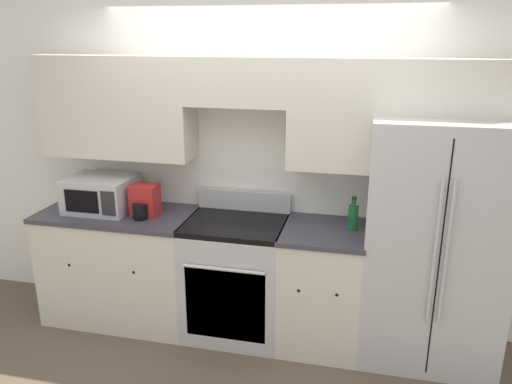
% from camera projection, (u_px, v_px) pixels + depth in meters
% --- Properties ---
extents(ground_plane, '(12.00, 12.00, 0.00)m').
position_uv_depth(ground_plane, '(247.00, 355.00, 3.74)').
color(ground_plane, brown).
extents(wall_back, '(8.00, 0.39, 2.60)m').
position_uv_depth(wall_back, '(265.00, 145.00, 3.83)').
color(wall_back, white).
rests_on(wall_back, ground_plane).
extents(lower_cabinets_left, '(1.23, 0.64, 0.94)m').
position_uv_depth(lower_cabinets_left, '(121.00, 265.00, 4.13)').
color(lower_cabinets_left, beige).
rests_on(lower_cabinets_left, ground_plane).
extents(lower_cabinets_right, '(0.61, 0.64, 0.94)m').
position_uv_depth(lower_cabinets_right, '(321.00, 287.00, 3.78)').
color(lower_cabinets_right, beige).
rests_on(lower_cabinets_right, ground_plane).
extents(oven_range, '(0.76, 0.65, 1.10)m').
position_uv_depth(oven_range, '(236.00, 277.00, 3.92)').
color(oven_range, '#B7B7BC').
rests_on(oven_range, ground_plane).
extents(refrigerator, '(0.95, 0.79, 1.78)m').
position_uv_depth(refrigerator, '(433.00, 241.00, 3.55)').
color(refrigerator, '#B7B7BC').
rests_on(refrigerator, ground_plane).
extents(microwave, '(0.51, 0.43, 0.27)m').
position_uv_depth(microwave, '(101.00, 194.00, 4.00)').
color(microwave, '#B7B7BC').
rests_on(microwave, lower_cabinets_left).
extents(bottle, '(0.07, 0.07, 0.25)m').
position_uv_depth(bottle, '(353.00, 217.00, 3.61)').
color(bottle, '#195928').
rests_on(bottle, lower_cabinets_right).
extents(electric_kettle, '(0.20, 0.24, 0.24)m').
position_uv_depth(electric_kettle, '(144.00, 202.00, 3.88)').
color(electric_kettle, '#B22323').
rests_on(electric_kettle, lower_cabinets_left).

